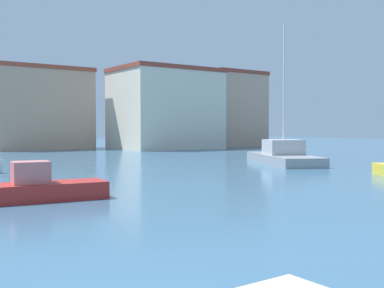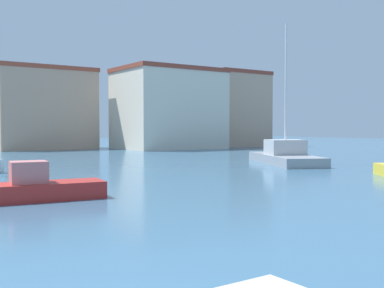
{
  "view_description": "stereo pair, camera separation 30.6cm",
  "coord_description": "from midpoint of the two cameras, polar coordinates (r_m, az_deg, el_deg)",
  "views": [
    {
      "loc": [
        -1.39,
        -4.84,
        2.68
      ],
      "look_at": [
        13.08,
        15.62,
        1.76
      ],
      "focal_mm": 44.34,
      "sensor_mm": 36.0,
      "label": 1
    },
    {
      "loc": [
        -1.14,
        -5.02,
        2.68
      ],
      "look_at": [
        13.08,
        15.62,
        1.76
      ],
      "focal_mm": 44.34,
      "sensor_mm": 36.0,
      "label": 2
    }
  ],
  "objects": [
    {
      "name": "motorboat_red_distant_north",
      "position": [
        18.14,
        -18.76,
        -5.09
      ],
      "size": [
        5.13,
        2.2,
        1.43
      ],
      "color": "#B22823",
      "rests_on": "water"
    },
    {
      "name": "water",
      "position": [
        29.89,
        -2.14,
        -3.05
      ],
      "size": [
        160.0,
        160.0,
        0.0
      ],
      "primitive_type": "plane",
      "color": "#38607F",
      "rests_on": "ground"
    },
    {
      "name": "harbor_office",
      "position": [
        59.05,
        -17.87,
        4.12
      ],
      "size": [
        11.54,
        6.16,
        9.73
      ],
      "color": "tan",
      "rests_on": "ground"
    },
    {
      "name": "yacht_club",
      "position": [
        65.11,
        4.69,
        4.22
      ],
      "size": [
        8.54,
        5.84,
        10.19
      ],
      "color": "tan",
      "rests_on": "ground"
    },
    {
      "name": "waterfront_apartments",
      "position": [
        58.15,
        -3.37,
        4.26
      ],
      "size": [
        12.12,
        9.08,
        9.74
      ],
      "color": "beige",
      "rests_on": "ground"
    },
    {
      "name": "sailboat_grey_far_right",
      "position": [
        35.08,
        10.68,
        -1.35
      ],
      "size": [
        6.56,
        9.27,
        10.09
      ],
      "color": "gray",
      "rests_on": "water"
    }
  ]
}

